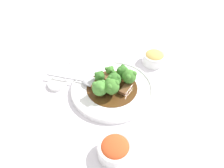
{
  "coord_description": "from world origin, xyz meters",
  "views": [
    {
      "loc": [
        0.52,
        -0.17,
        0.59
      ],
      "look_at": [
        0.0,
        0.0,
        0.03
      ],
      "focal_mm": 35.0,
      "sensor_mm": 36.0,
      "label": 1
    }
  ],
  "objects_px": {
    "broccoli_floret_2": "(129,77)",
    "side_bowl_kimchi": "(115,149)",
    "beef_strip_2": "(126,89)",
    "broccoli_floret_0": "(110,70)",
    "broccoli_floret_3": "(100,88)",
    "beef_strip_0": "(100,86)",
    "main_plate": "(112,89)",
    "broccoli_floret_4": "(123,71)",
    "sauce_dish": "(57,84)",
    "broccoli_floret_1": "(114,79)",
    "beef_strip_1": "(108,79)",
    "broccoli_floret_5": "(112,86)",
    "side_bowl_appetizer": "(154,58)",
    "serving_spoon": "(89,81)",
    "broccoli_floret_6": "(100,76)"
  },
  "relations": [
    {
      "from": "beef_strip_1",
      "to": "side_bowl_appetizer",
      "type": "height_order",
      "value": "side_bowl_appetizer"
    },
    {
      "from": "broccoli_floret_1",
      "to": "broccoli_floret_2",
      "type": "bearing_deg",
      "value": 82.5
    },
    {
      "from": "beef_strip_2",
      "to": "side_bowl_kimchi",
      "type": "relative_size",
      "value": 0.6
    },
    {
      "from": "main_plate",
      "to": "broccoli_floret_3",
      "type": "xyz_separation_m",
      "value": [
        0.02,
        -0.05,
        0.04
      ]
    },
    {
      "from": "broccoli_floret_4",
      "to": "serving_spoon",
      "type": "bearing_deg",
      "value": -95.38
    },
    {
      "from": "serving_spoon",
      "to": "beef_strip_0",
      "type": "bearing_deg",
      "value": 40.66
    },
    {
      "from": "beef_strip_2",
      "to": "broccoli_floret_3",
      "type": "bearing_deg",
      "value": -94.76
    },
    {
      "from": "broccoli_floret_0",
      "to": "beef_strip_0",
      "type": "bearing_deg",
      "value": -44.62
    },
    {
      "from": "broccoli_floret_3",
      "to": "beef_strip_0",
      "type": "bearing_deg",
      "value": 165.01
    },
    {
      "from": "beef_strip_2",
      "to": "broccoli_floret_6",
      "type": "height_order",
      "value": "broccoli_floret_6"
    },
    {
      "from": "main_plate",
      "to": "broccoli_floret_2",
      "type": "height_order",
      "value": "broccoli_floret_2"
    },
    {
      "from": "broccoli_floret_6",
      "to": "serving_spoon",
      "type": "relative_size",
      "value": 0.24
    },
    {
      "from": "side_bowl_kimchi",
      "to": "side_bowl_appetizer",
      "type": "distance_m",
      "value": 0.44
    },
    {
      "from": "serving_spoon",
      "to": "broccoli_floret_6",
      "type": "bearing_deg",
      "value": 74.45
    },
    {
      "from": "broccoli_floret_6",
      "to": "sauce_dish",
      "type": "distance_m",
      "value": 0.17
    },
    {
      "from": "broccoli_floret_4",
      "to": "serving_spoon",
      "type": "distance_m",
      "value": 0.13
    },
    {
      "from": "broccoli_floret_3",
      "to": "side_bowl_kimchi",
      "type": "distance_m",
      "value": 0.22
    },
    {
      "from": "broccoli_floret_1",
      "to": "broccoli_floret_2",
      "type": "relative_size",
      "value": 1.0
    },
    {
      "from": "beef_strip_2",
      "to": "broccoli_floret_0",
      "type": "distance_m",
      "value": 0.1
    },
    {
      "from": "broccoli_floret_4",
      "to": "sauce_dish",
      "type": "height_order",
      "value": "broccoli_floret_4"
    },
    {
      "from": "beef_strip_0",
      "to": "side_bowl_appetizer",
      "type": "bearing_deg",
      "value": 109.75
    },
    {
      "from": "beef_strip_0",
      "to": "side_bowl_appetizer",
      "type": "distance_m",
      "value": 0.27
    },
    {
      "from": "broccoli_floret_0",
      "to": "side_bowl_kimchi",
      "type": "relative_size",
      "value": 0.37
    },
    {
      "from": "broccoli_floret_0",
      "to": "broccoli_floret_6",
      "type": "bearing_deg",
      "value": -59.27
    },
    {
      "from": "broccoli_floret_2",
      "to": "side_bowl_kimchi",
      "type": "relative_size",
      "value": 0.59
    },
    {
      "from": "beef_strip_0",
      "to": "broccoli_floret_5",
      "type": "bearing_deg",
      "value": 38.43
    },
    {
      "from": "beef_strip_1",
      "to": "serving_spoon",
      "type": "xyz_separation_m",
      "value": [
        -0.01,
        -0.07,
        -0.0
      ]
    },
    {
      "from": "beef_strip_2",
      "to": "side_bowl_kimchi",
      "type": "bearing_deg",
      "value": -27.82
    },
    {
      "from": "broccoli_floret_3",
      "to": "beef_strip_1",
      "type": "bearing_deg",
      "value": 140.14
    },
    {
      "from": "broccoli_floret_4",
      "to": "broccoli_floret_3",
      "type": "bearing_deg",
      "value": -61.22
    },
    {
      "from": "beef_strip_1",
      "to": "broccoli_floret_5",
      "type": "bearing_deg",
      "value": -6.95
    },
    {
      "from": "side_bowl_appetizer",
      "to": "broccoli_floret_3",
      "type": "bearing_deg",
      "value": -65.23
    },
    {
      "from": "broccoli_floret_2",
      "to": "broccoli_floret_3",
      "type": "height_order",
      "value": "broccoli_floret_2"
    },
    {
      "from": "main_plate",
      "to": "broccoli_floret_2",
      "type": "relative_size",
      "value": 5.05
    },
    {
      "from": "broccoli_floret_3",
      "to": "serving_spoon",
      "type": "relative_size",
      "value": 0.29
    },
    {
      "from": "beef_strip_1",
      "to": "beef_strip_2",
      "type": "relative_size",
      "value": 0.9
    },
    {
      "from": "broccoli_floret_1",
      "to": "side_bowl_appetizer",
      "type": "height_order",
      "value": "broccoli_floret_1"
    },
    {
      "from": "sauce_dish",
      "to": "broccoli_floret_6",
      "type": "bearing_deg",
      "value": 70.23
    },
    {
      "from": "broccoli_floret_4",
      "to": "serving_spoon",
      "type": "xyz_separation_m",
      "value": [
        -0.01,
        -0.13,
        -0.03
      ]
    },
    {
      "from": "broccoli_floret_2",
      "to": "side_bowl_kimchi",
      "type": "height_order",
      "value": "broccoli_floret_2"
    },
    {
      "from": "broccoli_floret_5",
      "to": "serving_spoon",
      "type": "bearing_deg",
      "value": -140.44
    },
    {
      "from": "beef_strip_0",
      "to": "serving_spoon",
      "type": "distance_m",
      "value": 0.05
    },
    {
      "from": "beef_strip_1",
      "to": "broccoli_floret_4",
      "type": "height_order",
      "value": "broccoli_floret_4"
    },
    {
      "from": "side_bowl_appetizer",
      "to": "sauce_dish",
      "type": "xyz_separation_m",
      "value": [
        0.01,
        -0.4,
        -0.02
      ]
    },
    {
      "from": "main_plate",
      "to": "serving_spoon",
      "type": "relative_size",
      "value": 1.5
    },
    {
      "from": "broccoli_floret_5",
      "to": "side_bowl_kimchi",
      "type": "distance_m",
      "value": 0.22
    },
    {
      "from": "main_plate",
      "to": "serving_spoon",
      "type": "distance_m",
      "value": 0.09
    },
    {
      "from": "beef_strip_0",
      "to": "side_bowl_kimchi",
      "type": "xyz_separation_m",
      "value": [
        0.25,
        -0.03,
        -0.0
      ]
    },
    {
      "from": "main_plate",
      "to": "side_bowl_kimchi",
      "type": "bearing_deg",
      "value": -16.03
    },
    {
      "from": "broccoli_floret_3",
      "to": "broccoli_floret_5",
      "type": "bearing_deg",
      "value": 77.33
    }
  ]
}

